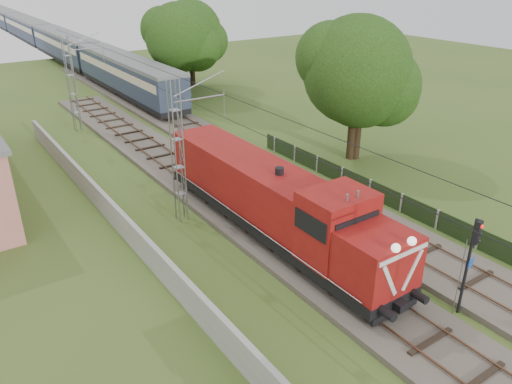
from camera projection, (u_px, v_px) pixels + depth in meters
ground at (374, 309)px, 21.17m from camera, size 140.00×140.00×0.00m
track_main at (276, 237)px, 26.33m from camera, size 4.20×70.00×0.45m
track_side at (228, 149)px, 38.63m from camera, size 4.20×80.00×0.45m
catenary at (179, 152)px, 26.94m from camera, size 3.31×70.00×8.00m
boundary_wall at (122, 224)px, 26.51m from camera, size 0.25×40.00×1.50m
fence at (437, 219)px, 27.26m from camera, size 0.12×32.00×1.20m
locomotive at (273, 200)px, 25.70m from camera, size 3.01×17.17×4.36m
coach_rake at (44, 35)px, 79.90m from camera, size 3.19×95.12×3.68m
signal_post at (472, 251)px, 19.66m from camera, size 0.49×0.38×4.45m
tree_a at (363, 80)px, 35.01m from camera, size 7.25×6.91×9.40m
tree_b at (358, 72)px, 34.71m from camera, size 7.97×7.59×10.33m
tree_c at (180, 38)px, 52.28m from camera, size 7.53×7.18×9.77m
tree_d at (191, 33)px, 56.54m from camera, size 7.50×7.14×9.73m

